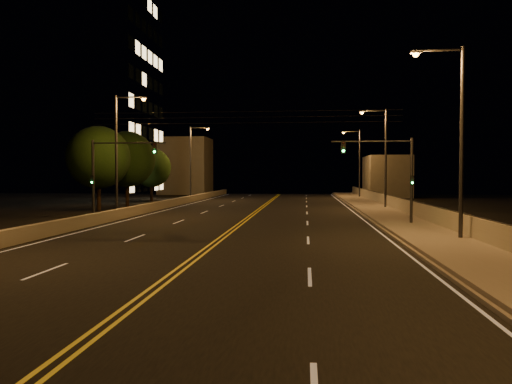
# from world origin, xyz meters

# --- Properties ---
(road) EXTENTS (18.00, 120.00, 0.02)m
(road) POSITION_xyz_m (0.00, 20.00, 0.01)
(road) COLOR black
(road) RESTS_ON ground
(sidewalk) EXTENTS (3.60, 120.00, 0.30)m
(sidewalk) POSITION_xyz_m (10.80, 20.00, 0.15)
(sidewalk) COLOR gray
(sidewalk) RESTS_ON ground
(curb) EXTENTS (0.14, 120.00, 0.15)m
(curb) POSITION_xyz_m (8.93, 20.00, 0.07)
(curb) COLOR gray
(curb) RESTS_ON ground
(parapet_wall) EXTENTS (0.30, 120.00, 1.00)m
(parapet_wall) POSITION_xyz_m (12.45, 20.00, 0.80)
(parapet_wall) COLOR gray
(parapet_wall) RESTS_ON sidewalk
(jersey_barrier) EXTENTS (0.45, 120.00, 0.78)m
(jersey_barrier) POSITION_xyz_m (-9.51, 20.00, 0.39)
(jersey_barrier) COLOR gray
(jersey_barrier) RESTS_ON ground
(distant_building_right) EXTENTS (6.00, 10.00, 6.13)m
(distant_building_right) POSITION_xyz_m (16.50, 70.86, 3.06)
(distant_building_right) COLOR slate
(distant_building_right) RESTS_ON ground
(distant_building_left) EXTENTS (8.00, 8.00, 9.55)m
(distant_building_left) POSITION_xyz_m (-16.00, 77.90, 4.78)
(distant_building_left) COLOR slate
(distant_building_left) RESTS_ON ground
(parapet_rail) EXTENTS (0.06, 120.00, 0.06)m
(parapet_rail) POSITION_xyz_m (12.45, 20.00, 1.33)
(parapet_rail) COLOR black
(parapet_rail) RESTS_ON parapet_wall
(lane_markings) EXTENTS (17.32, 116.00, 0.00)m
(lane_markings) POSITION_xyz_m (0.00, 19.93, 0.02)
(lane_markings) COLOR silver
(lane_markings) RESTS_ON road
(streetlight_1) EXTENTS (2.55, 0.28, 9.43)m
(streetlight_1) POSITION_xyz_m (11.53, 19.06, 5.43)
(streetlight_1) COLOR #2D2D33
(streetlight_1) RESTS_ON ground
(streetlight_2) EXTENTS (2.55, 0.28, 9.43)m
(streetlight_2) POSITION_xyz_m (11.53, 41.74, 5.43)
(streetlight_2) COLOR #2D2D33
(streetlight_2) RESTS_ON ground
(streetlight_3) EXTENTS (2.55, 0.28, 9.43)m
(streetlight_3) POSITION_xyz_m (11.53, 64.09, 5.43)
(streetlight_3) COLOR #2D2D33
(streetlight_3) RESTS_ON ground
(streetlight_5) EXTENTS (2.55, 0.28, 9.43)m
(streetlight_5) POSITION_xyz_m (-9.93, 31.61, 5.43)
(streetlight_5) COLOR #2D2D33
(streetlight_5) RESTS_ON ground
(streetlight_6) EXTENTS (2.55, 0.28, 9.43)m
(streetlight_6) POSITION_xyz_m (-9.93, 56.65, 5.43)
(streetlight_6) COLOR #2D2D33
(streetlight_6) RESTS_ON ground
(traffic_signal_right) EXTENTS (5.11, 0.31, 5.64)m
(traffic_signal_right) POSITION_xyz_m (9.95, 26.42, 3.61)
(traffic_signal_right) COLOR #2D2D33
(traffic_signal_right) RESTS_ON ground
(traffic_signal_left) EXTENTS (5.11, 0.31, 5.64)m
(traffic_signal_left) POSITION_xyz_m (-8.75, 26.42, 3.61)
(traffic_signal_left) COLOR #2D2D33
(traffic_signal_left) RESTS_ON ground
(overhead_wires) EXTENTS (22.00, 0.03, 0.83)m
(overhead_wires) POSITION_xyz_m (0.00, 29.50, 7.40)
(overhead_wires) COLOR black
(building_tower) EXTENTS (24.00, 15.00, 28.50)m
(building_tower) POSITION_xyz_m (-27.90, 56.98, 13.68)
(building_tower) COLOR slate
(building_tower) RESTS_ON ground
(tree_0) EXTENTS (5.74, 5.74, 7.77)m
(tree_0) POSITION_xyz_m (-14.50, 38.31, 4.90)
(tree_0) COLOR black
(tree_0) RESTS_ON ground
(tree_1) EXTENTS (5.77, 5.77, 7.81)m
(tree_1) POSITION_xyz_m (-13.98, 44.21, 4.92)
(tree_1) COLOR black
(tree_1) RESTS_ON ground
(tree_2) EXTENTS (4.91, 4.91, 6.66)m
(tree_2) POSITION_xyz_m (-14.89, 55.19, 4.19)
(tree_2) COLOR black
(tree_2) RESTS_ON ground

